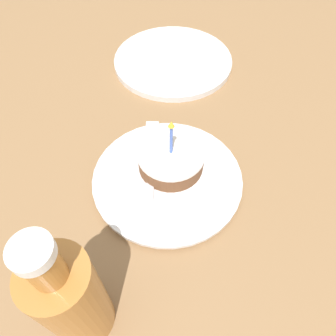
# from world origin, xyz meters

# --- Properties ---
(ground_plane) EXTENTS (2.40, 2.40, 0.04)m
(ground_plane) POSITION_xyz_m (0.00, 0.00, -0.02)
(ground_plane) COLOR olive
(ground_plane) RESTS_ON ground
(plate) EXTENTS (0.25, 0.25, 0.02)m
(plate) POSITION_xyz_m (-0.02, 0.00, 0.01)
(plate) COLOR silver
(plate) RESTS_ON ground_plane
(cake_slice) EXTENTS (0.11, 0.11, 0.11)m
(cake_slice) POSITION_xyz_m (-0.02, 0.02, 0.04)
(cake_slice) COLOR brown
(cake_slice) RESTS_ON plate
(fork) EXTENTS (0.08, 0.19, 0.00)m
(fork) POSITION_xyz_m (-0.06, 0.03, 0.02)
(fork) COLOR silver
(fork) RESTS_ON plate
(bottle) EXTENTS (0.07, 0.07, 0.23)m
(bottle) POSITION_xyz_m (-0.06, -0.24, 0.09)
(bottle) COLOR #B27233
(bottle) RESTS_ON ground_plane
(side_plate) EXTENTS (0.27, 0.27, 0.01)m
(side_plate) POSITION_xyz_m (-0.11, 0.32, 0.01)
(side_plate) COLOR silver
(side_plate) RESTS_ON ground_plane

